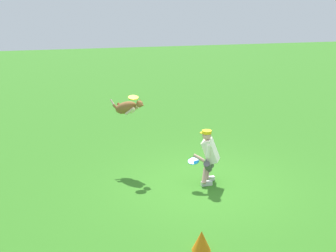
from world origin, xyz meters
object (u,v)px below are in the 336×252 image
object	(u,v)px
dog	(127,108)
person	(209,155)
frisbee_flying	(133,98)
training_cone	(201,241)
frisbee_held	(194,161)

from	to	relation	value
dog	person	bearing A→B (deg)	3.46
person	dog	xyz separation A→B (m)	(1.62, -1.54, 0.87)
dog	frisbee_flying	bearing A→B (deg)	-22.97
dog	training_cone	xyz separation A→B (m)	(-0.55, 4.11, -1.38)
dog	frisbee_flying	distance (m)	0.44
person	frisbee_held	bearing A→B (deg)	38.35
frisbee_flying	frisbee_held	distance (m)	2.14
frisbee_flying	training_cone	world-z (taller)	frisbee_flying
person	frisbee_flying	xyz separation A→B (m)	(1.52, -1.25, 1.18)
person	dog	distance (m)	2.40
dog	frisbee_held	bearing A→B (deg)	-5.00
frisbee_held	training_cone	bearing A→B (deg)	74.69
training_cone	person	bearing A→B (deg)	-112.71
frisbee_flying	training_cone	xyz separation A→B (m)	(-0.44, 3.82, -1.70)
frisbee_flying	training_cone	size ratio (longest dim) A/B	0.68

